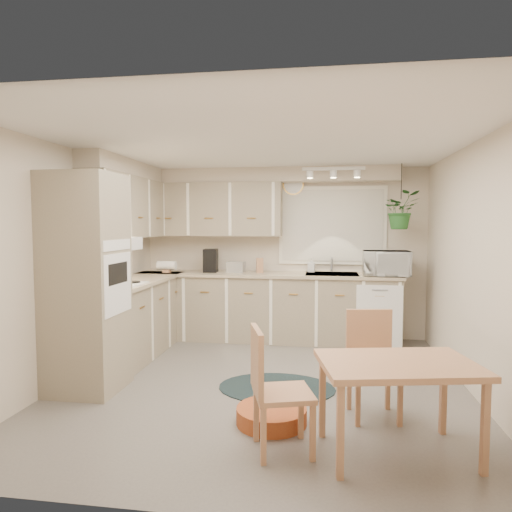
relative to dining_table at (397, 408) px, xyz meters
name	(u,v)px	position (x,y,z in m)	size (l,w,h in m)	color
floor	(263,385)	(-1.11, 1.23, -0.33)	(4.20, 4.20, 0.00)	slate
ceiling	(263,143)	(-1.11, 1.23, 2.07)	(4.20, 4.20, 0.00)	white
wall_back	(283,253)	(-1.11, 3.33, 0.87)	(4.00, 0.04, 2.40)	beige
wall_front	(211,302)	(-1.11, -0.87, 0.87)	(4.00, 0.04, 2.40)	beige
wall_left	(75,264)	(-3.11, 1.23, 0.87)	(0.04, 4.20, 2.40)	beige
wall_right	(478,269)	(0.89, 1.23, 0.87)	(0.04, 4.20, 2.40)	beige
base_cab_left	(137,318)	(-2.81, 2.11, 0.12)	(0.60, 1.85, 0.90)	gray
base_cab_back	(266,308)	(-1.31, 3.03, 0.12)	(3.60, 0.60, 0.90)	gray
counter_left	(137,281)	(-2.80, 2.11, 0.59)	(0.64, 1.89, 0.04)	tan
counter_back	(266,275)	(-1.31, 3.02, 0.59)	(3.64, 0.64, 0.04)	tan
oven_stack	(86,283)	(-2.78, 0.86, 0.72)	(0.65, 0.65, 2.10)	gray
wall_oven_face	(117,284)	(-2.46, 0.86, 0.72)	(0.02, 0.56, 0.58)	white
upper_cab_left	(130,208)	(-2.93, 2.23, 1.49)	(0.35, 2.00, 0.75)	gray
upper_cab_back	(212,210)	(-2.11, 3.16, 1.49)	(2.00, 0.35, 0.75)	gray
soffit_left	(127,169)	(-2.96, 2.23, 1.97)	(0.30, 2.00, 0.20)	beige
soffit_back	(268,175)	(-1.31, 3.18, 1.97)	(3.60, 0.30, 0.20)	beige
cooktop	(117,285)	(-2.79, 1.53, 0.61)	(0.52, 0.58, 0.02)	white
range_hood	(115,244)	(-2.81, 1.53, 1.07)	(0.40, 0.60, 0.14)	white
window_blinds	(332,225)	(-0.41, 3.30, 1.27)	(1.40, 0.02, 1.00)	white
window_frame	(332,225)	(-0.41, 3.31, 1.27)	(1.50, 0.02, 1.10)	white
sink	(332,277)	(-0.41, 3.03, 0.57)	(0.70, 0.48, 0.10)	#9C9FA3
dishwasher_front	(379,317)	(0.19, 2.72, 0.09)	(0.58, 0.01, 0.83)	white
track_light_bar	(333,169)	(-0.41, 2.78, 2.00)	(0.80, 0.04, 0.04)	white
wall_clock	(293,184)	(-0.96, 3.30, 1.85)	(0.30, 0.30, 0.03)	gold
dining_table	(397,408)	(0.00, 0.00, 0.00)	(1.06, 0.71, 0.67)	tan
chair_left	(283,390)	(-0.79, -0.07, 0.11)	(0.42, 0.42, 0.89)	tan
chair_back	(374,366)	(-0.09, 0.61, 0.11)	(0.41, 0.41, 0.88)	tan
braided_rug	(277,388)	(-0.96, 1.16, -0.33)	(1.15, 0.87, 0.01)	black
pet_bed	(271,416)	(-0.92, 0.36, -0.27)	(0.57, 0.57, 0.13)	#A04B20
microwave	(386,261)	(0.29, 2.93, 0.81)	(0.59, 0.33, 0.40)	white
soap_bottle	(311,269)	(-0.69, 3.18, 0.65)	(0.09, 0.21, 0.10)	white
hanging_plant	(401,214)	(0.46, 2.93, 1.41)	(0.45, 0.50, 0.39)	#255C25
coffee_maker	(211,261)	(-2.10, 3.03, 0.77)	(0.18, 0.23, 0.33)	black
toaster	(236,267)	(-1.74, 3.05, 0.68)	(0.25, 0.14, 0.15)	#9C9FA3
knife_block	(260,265)	(-1.41, 3.08, 0.71)	(0.09, 0.09, 0.20)	tan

